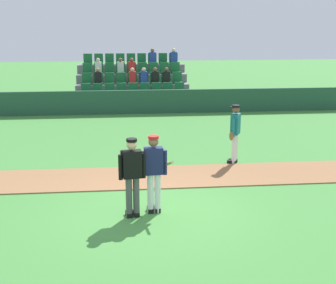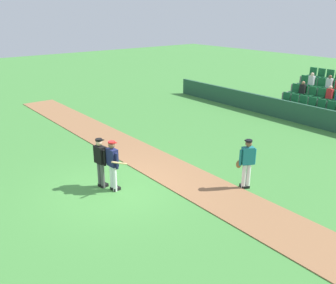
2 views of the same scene
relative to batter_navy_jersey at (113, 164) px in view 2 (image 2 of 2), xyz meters
The scene contains 7 objects.
ground_plane 0.97m from the batter_navy_jersey, 166.75° to the right, with size 80.00×80.00×0.00m, color #42843A.
infield_dirt_path 2.65m from the batter_navy_jersey, 90.22° to the left, with size 28.00×1.95×0.03m, color #936642.
dugout_fence 11.81m from the batter_navy_jersey, 90.05° to the left, with size 20.00×0.16×1.07m, color #234C38.
stadium_bleachers 14.10m from the batter_navy_jersey, 90.01° to the left, with size 5.55×3.80×2.70m.
batter_navy_jersey is the anchor object (origin of this frame).
umpire_home_plate 0.52m from the batter_navy_jersey, 159.11° to the right, with size 0.58×0.35×1.76m.
runner_teal_jersey 4.46m from the batter_navy_jersey, 53.41° to the left, with size 0.45×0.60×1.76m.
Camera 2 is at (9.79, -5.46, 5.77)m, focal length 38.97 mm.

